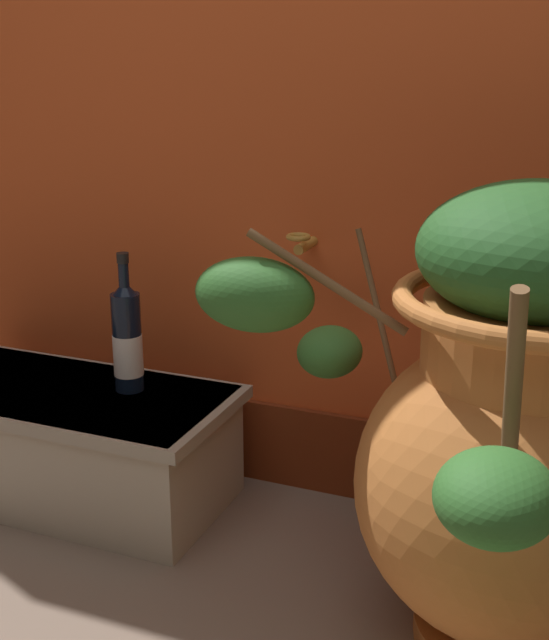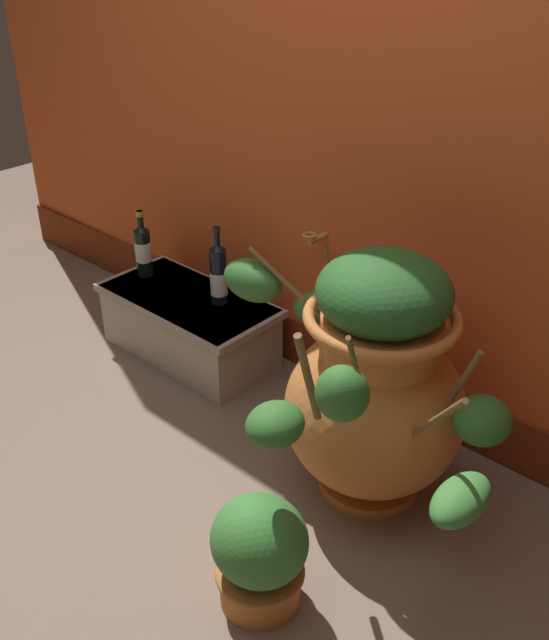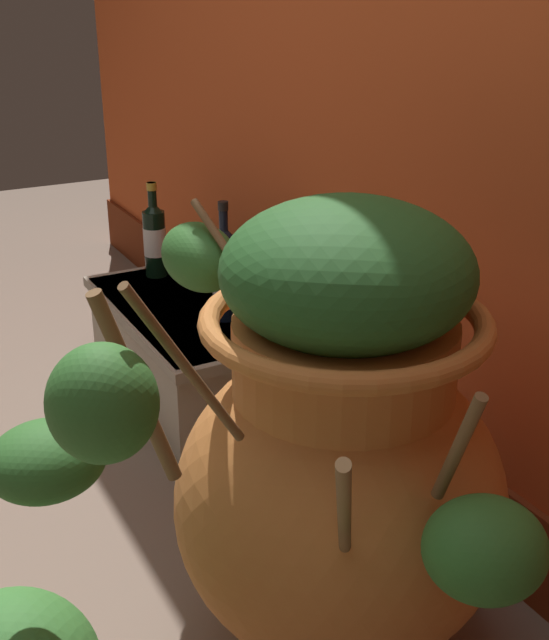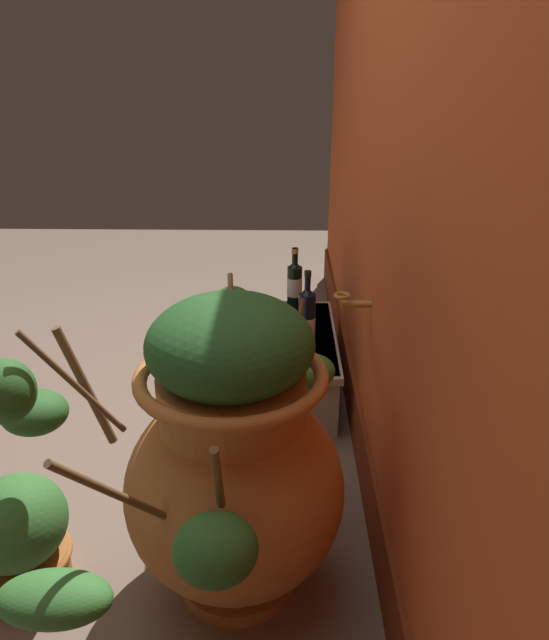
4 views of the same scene
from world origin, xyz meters
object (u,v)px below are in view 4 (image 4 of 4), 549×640
object	(u,v)px
wine_bottle_left	(307,319)
potted_shrub	(20,536)
wine_bottle_middle	(295,284)
terracotta_urn	(230,458)

from	to	relation	value
wine_bottle_left	potted_shrub	xyz separation A→B (m)	(0.99, -0.82, -0.23)
potted_shrub	wine_bottle_left	bearing A→B (deg)	140.47
wine_bottle_left	potted_shrub	distance (m)	1.30
wine_bottle_middle	potted_shrub	size ratio (longest dim) A/B	0.85
terracotta_urn	wine_bottle_left	size ratio (longest dim) A/B	3.35
terracotta_urn	wine_bottle_left	world-z (taller)	terracotta_urn
terracotta_urn	potted_shrub	world-z (taller)	terracotta_urn
wine_bottle_left	wine_bottle_middle	world-z (taller)	wine_bottle_left
terracotta_urn	wine_bottle_middle	world-z (taller)	terracotta_urn
wine_bottle_middle	potted_shrub	bearing A→B (deg)	-28.44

